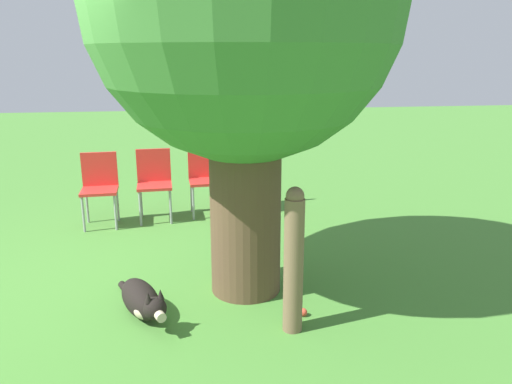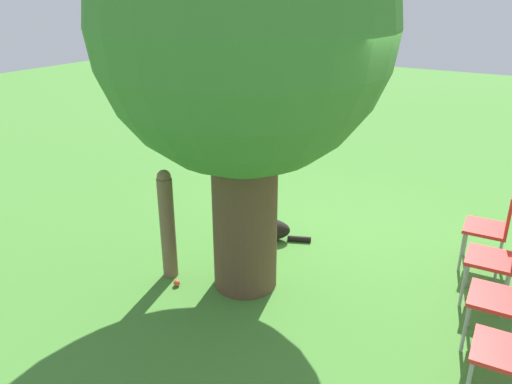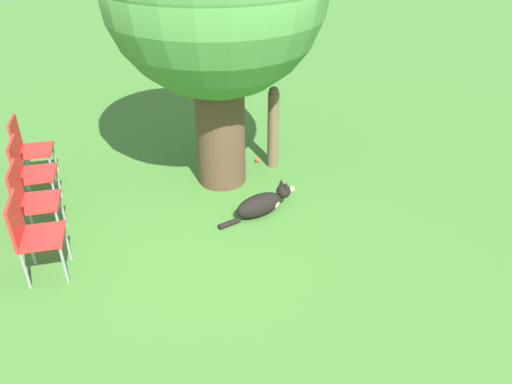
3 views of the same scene
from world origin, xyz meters
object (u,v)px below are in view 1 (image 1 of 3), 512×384
Objects in this scene: dog at (143,301)px; tennis_ball at (303,312)px; fence_post at (294,260)px; oak_tree at (244,10)px; red_chair_0 at (100,183)px; red_chair_3 at (253,171)px; red_chair_2 at (205,175)px; red_chair_1 at (154,179)px.

dog reaches higher than tennis_ball.
fence_post is at bearing -35.13° from tennis_ball.
oak_tree is 2.52m from tennis_ball.
red_chair_0 is 1.00× the size of red_chair_3.
red_chair_3 is (-0.41, 2.01, 0.00)m from red_chair_0.
oak_tree is 4.16× the size of red_chair_2.
red_chair_2 is at bearing -81.13° from red_chair_3.
fence_post is (0.38, 1.19, 0.45)m from dog.
fence_post reaches higher than red_chair_1.
dog is (0.38, -0.91, -2.32)m from oak_tree.
fence_post is 3.16m from red_chair_2.
oak_tree reaches higher than red_chair_1.
fence_post is 3.21m from red_chair_1.
red_chair_3 is at bearing 98.87° from red_chair_0.
oak_tree reaches higher than tennis_ball.
fence_post is 3.40m from red_chair_0.
dog is at bearing -107.60° from fence_post.
red_chair_1 is at bearing -157.86° from fence_post.
red_chair_3 is 13.49× the size of tennis_ball.
fence_post is at bearing 20.14° from oak_tree.
red_chair_2 is at bearing -166.99° from tennis_ball.
oak_tree is at bearing 89.72° from dog.
fence_post is (0.76, 0.28, -1.86)m from oak_tree.
red_chair_2 is at bearing 98.87° from red_chair_0.
red_chair_3 is at bearing 98.87° from red_chair_1.
red_chair_0 reaches higher than dog.
red_chair_0 is 13.49× the size of tennis_ball.
red_chair_0 is at bearing -81.13° from red_chair_1.
dog is at bearing -67.28° from oak_tree.
red_chair_2 reaches higher than dog.
fence_post reaches higher than red_chair_0.
oak_tree is 2.52m from dog.
dog is 2.58m from red_chair_0.
red_chair_3 is (-2.87, 1.32, 0.40)m from dog.
red_chair_0 is 1.00× the size of red_chair_1.
red_chair_1 reaches higher than tennis_ball.
red_chair_0 is 2.05m from red_chair_3.
red_chair_3 is at bearing 98.87° from red_chair_2.
dog is 1.11× the size of red_chair_2.
red_chair_1 is (-2.97, -1.21, -0.06)m from fence_post.
red_chair_1 is at bearing -81.13° from red_chair_2.
dog is 0.86× the size of fence_post.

